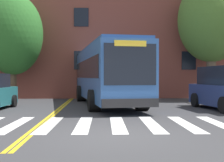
{
  "coord_description": "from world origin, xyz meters",
  "views": [
    {
      "loc": [
        -0.46,
        -8.63,
        1.63
      ],
      "look_at": [
        0.35,
        8.89,
        1.41
      ],
      "focal_mm": 50.0,
      "sensor_mm": 36.0,
      "label": 1
    }
  ],
  "objects_px": {
    "city_bus": "(105,73)",
    "street_tree_curbside_large": "(211,20)",
    "street_tree_curbside_small": "(13,35)",
    "car_grey_behind_bus": "(87,86)"
  },
  "relations": [
    {
      "from": "city_bus",
      "to": "street_tree_curbside_large",
      "type": "height_order",
      "value": "street_tree_curbside_large"
    },
    {
      "from": "city_bus",
      "to": "street_tree_curbside_large",
      "type": "distance_m",
      "value": 9.1
    },
    {
      "from": "street_tree_curbside_large",
      "to": "street_tree_curbside_small",
      "type": "distance_m",
      "value": 13.95
    },
    {
      "from": "car_grey_behind_bus",
      "to": "street_tree_curbside_small",
      "type": "relative_size",
      "value": 0.59
    },
    {
      "from": "city_bus",
      "to": "street_tree_curbside_small",
      "type": "bearing_deg",
      "value": 151.59
    },
    {
      "from": "city_bus",
      "to": "street_tree_curbside_large",
      "type": "xyz_separation_m",
      "value": [
        7.59,
        3.25,
        3.83
      ]
    },
    {
      "from": "car_grey_behind_bus",
      "to": "street_tree_curbside_small",
      "type": "distance_m",
      "value": 9.1
    },
    {
      "from": "car_grey_behind_bus",
      "to": "street_tree_curbside_large",
      "type": "distance_m",
      "value": 12.29
    },
    {
      "from": "city_bus",
      "to": "street_tree_curbside_large",
      "type": "relative_size",
      "value": 1.39
    },
    {
      "from": "city_bus",
      "to": "street_tree_curbside_small",
      "type": "xyz_separation_m",
      "value": [
        -6.31,
        3.41,
        2.73
      ]
    }
  ]
}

